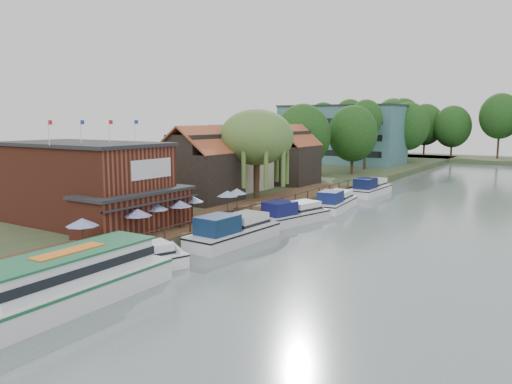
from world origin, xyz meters
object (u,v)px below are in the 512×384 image
Objects in this scene: umbrella_6 at (237,200)px; willow at (256,154)px; hotel_block at (342,134)px; cruiser_0 at (129,258)px; cottage_a at (199,164)px; umbrella_0 at (83,235)px; pub at (98,184)px; tour_boat at (59,281)px; umbrella_2 at (156,217)px; umbrella_4 at (192,209)px; cruiser_1 at (234,228)px; cottage_c at (289,154)px; umbrella_1 at (138,224)px; umbrella_3 at (180,214)px; cruiser_4 at (371,186)px; swan at (88,283)px; umbrella_5 at (228,203)px; cottage_b at (230,157)px; cruiser_3 at (336,199)px; cruiser_2 at (293,211)px.

willow is at bearing 111.11° from umbrella_6.
hotel_block is 79.53m from cruiser_0.
hotel_block is 2.95× the size of cottage_a.
cruiser_0 is at bearing 10.20° from umbrella_0.
pub is 1.40× the size of tour_boat.
umbrella_2 is 1.00× the size of umbrella_4.
hotel_block is 2.37× the size of cruiser_1.
cottage_c is 3.58× the size of umbrella_1.
pub reaches higher than umbrella_0.
pub is 7.76m from umbrella_1.
umbrella_0 is at bearing -80.86° from cottage_c.
pub is 9.76m from umbrella_0.
willow is 22.79m from umbrella_1.
willow reaches higher than cottage_c.
umbrella_3 is 34.09m from cruiser_4.
umbrella_0 is at bearing -92.63° from umbrella_3.
umbrella_0 is 0.22× the size of cruiser_1.
cottage_c is at bearing 90.00° from pub.
cottage_c is at bearing 106.82° from umbrella_6.
willow reaches higher than swan.
umbrella_6 reaches higher than tour_boat.
umbrella_2 is (-0.72, 2.65, 0.00)m from umbrella_1.
umbrella_5 is 0.26× the size of cruiser_0.
umbrella_2 is 1.00× the size of umbrella_3.
umbrella_6 is (10.87, -13.73, -2.96)m from cottage_b.
cottage_b is at bearing 125.39° from umbrella_5.
umbrella_3 is at bearing -77.39° from cottage_c.
umbrella_6 is (3.37, -8.73, -3.93)m from willow.
pub is at bearing -123.23° from cruiser_3.
cottage_b is (4.00, -46.00, -1.90)m from hotel_block.
hotel_block is 72.12m from umbrella_2.
hotel_block reaches higher than umbrella_4.
cruiser_4 is (19.39, -34.51, -5.89)m from hotel_block.
cruiser_1 reaches higher than cruiser_3.
cottage_c is at bearing 101.06° from umbrella_1.
willow is 10.50m from cruiser_3.
umbrella_2 is (10.35, -24.51, -2.96)m from cottage_b.
cottage_a is 3.62× the size of umbrella_3.
cottage_b is 40.96m from tour_boat.
umbrella_3 is 9.53m from cruiser_0.
cruiser_4 is at bearing 103.86° from cruiser_2.
umbrella_4 is at bearing 104.95° from swan.
umbrella_2 is 14.67m from cruiser_2.
umbrella_1 reaches higher than tour_boat.
willow reaches higher than umbrella_5.
hotel_block is at bearing 102.71° from willow.
cottage_a is 10.11m from umbrella_5.
cottage_b is 17.77m from umbrella_6.
umbrella_1 is at bearing -120.26° from cruiser_1.
umbrella_0 is at bearing 131.18° from tour_boat.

